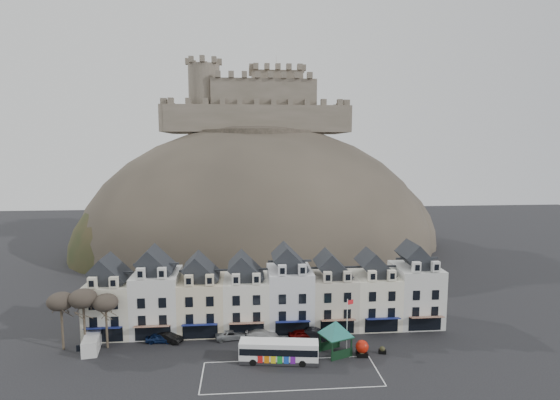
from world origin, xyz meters
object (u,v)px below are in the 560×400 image
Objects in this scene: bus_shelter at (336,328)px; car_maroon at (303,334)px; bus at (279,350)px; white_van at (92,344)px; car_white at (262,334)px; car_charcoal at (316,334)px; car_silver at (232,334)px; car_navy at (160,338)px; flagpole at (348,320)px; red_buoy at (362,348)px; car_black at (168,337)px.

bus_shelter is 1.67× the size of car_maroon.
bus is 1.52× the size of bus_shelter.
white_van reaches higher than car_white.
bus is at bearing 153.57° from car_charcoal.
white_van is 19.41m from car_silver.
car_navy is 22.72m from car_charcoal.
flagpole reaches higher than car_silver.
white_van is at bearing 88.85° from car_maroon.
red_buoy is at bearing -105.90° from car_white.
flagpole reaches higher than car_black.
car_silver is (19.26, 2.38, -0.37)m from white_van.
car_black is 21.53m from car_charcoal.
car_white is (13.68, -0.13, -0.02)m from car_black.
car_navy is at bearing 3.31° from white_van.
bus_shelter is (7.91, 1.63, 2.06)m from bus.
car_charcoal is at bearing -105.29° from car_silver.
bus_shelter reaches higher than bus.
white_van is 9.10m from car_navy.
car_navy is (8.86, 2.01, -0.38)m from white_van.
car_black is 0.94× the size of car_charcoal.
car_navy is at bearing 104.12° from car_charcoal.
car_navy is 20.81m from car_maroon.
car_black reaches higher than car_silver.
car_black reaches higher than car_navy.
bus is 2.20× the size of car_white.
car_white is (23.74, 1.89, -0.35)m from white_van.
car_navy is 0.90× the size of car_black.
car_silver is at bearing 93.55° from car_white.
car_navy is at bearing 164.38° from bus.
bus is 2.69× the size of car_navy.
flagpole is (9.86, 3.00, 2.53)m from bus.
red_buoy is at bearing -121.02° from car_silver.
car_black is at bearing -87.15° from car_navy.
car_charcoal is at bearing -89.55° from car_navy.
car_black is (-25.41, 4.29, -3.43)m from flagpole.
car_white is (-9.79, 5.53, -2.98)m from bus_shelter.
flagpole reaches higher than car_navy.
white_van is at bearing 152.44° from bus_shelter.
bus_shelter is 11.63m from car_white.
white_van is 10.27m from car_black.
bus_shelter is at bearing -122.81° from car_silver.
bus_shelter is 1.50× the size of car_charcoal.
flagpole is 1.67× the size of car_black.
car_black is at bearing 1.88° from white_van.
car_maroon is (-3.87, 5.02, -2.97)m from bus_shelter.
car_maroon is (-5.81, 3.65, -3.44)m from flagpole.
car_navy is 0.82× the size of car_white.
bus is 10.61m from flagpole.
white_van is 1.12× the size of car_black.
car_white is 1.04× the size of car_charcoal.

